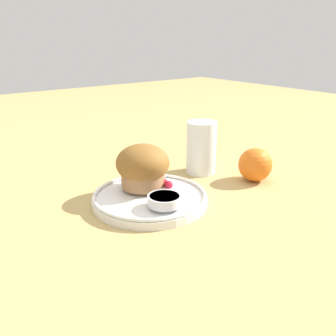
{
  "coord_description": "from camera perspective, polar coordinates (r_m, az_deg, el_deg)",
  "views": [
    {
      "loc": [
        0.5,
        -0.34,
        0.29
      ],
      "look_at": [
        -0.01,
        0.05,
        0.06
      ],
      "focal_mm": 40.0,
      "sensor_mm": 36.0,
      "label": 1
    }
  ],
  "objects": [
    {
      "name": "muffin",
      "position": [
        0.68,
        -3.87,
        0.21
      ],
      "size": [
        0.1,
        0.1,
        0.08
      ],
      "color": "#9E7047",
      "rests_on": "plate"
    },
    {
      "name": "cream_ramekin",
      "position": [
        0.61,
        -0.89,
        -4.94
      ],
      "size": [
        0.06,
        0.06,
        0.02
      ],
      "color": "silver",
      "rests_on": "plate"
    },
    {
      "name": "berry_pair",
      "position": [
        0.68,
        -0.3,
        -2.41
      ],
      "size": [
        0.03,
        0.02,
        0.02
      ],
      "color": "#B7192D",
      "rests_on": "plate"
    },
    {
      "name": "juice_glass",
      "position": [
        0.81,
        5.09,
        3.14
      ],
      "size": [
        0.06,
        0.06,
        0.11
      ],
      "color": "silver",
      "rests_on": "ground_plane"
    },
    {
      "name": "butter_knife",
      "position": [
        0.69,
        -0.59,
        -2.62
      ],
      "size": [
        0.18,
        0.1,
        0.0
      ],
      "rotation": [
        0.0,
        0.0,
        -0.47
      ],
      "color": "silver",
      "rests_on": "plate"
    },
    {
      "name": "orange_fruit",
      "position": [
        0.78,
        13.13,
        0.48
      ],
      "size": [
        0.07,
        0.07,
        0.07
      ],
      "color": "orange",
      "rests_on": "ground_plane"
    },
    {
      "name": "ground_plane",
      "position": [
        0.67,
        -3.33,
        -5.55
      ],
      "size": [
        3.0,
        3.0,
        0.0
      ],
      "primitive_type": "plane",
      "color": "tan"
    },
    {
      "name": "plate",
      "position": [
        0.67,
        -2.83,
        -4.58
      ],
      "size": [
        0.2,
        0.2,
        0.02
      ],
      "color": "white",
      "rests_on": "ground_plane"
    }
  ]
}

